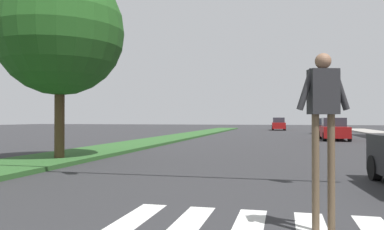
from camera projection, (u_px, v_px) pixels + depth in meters
The scene contains 7 objects.
ground_plane at pixel (289, 140), 28.37m from camera, with size 140.00×140.00×0.00m, color #2D2D30.
median_strip at pixel (167, 139), 28.48m from camera, with size 3.00×64.00×0.15m, color #2D5B28.
tree_mid at pixel (60, 32), 14.18m from camera, with size 4.73×4.73×7.03m.
pedestrian_performer at pixel (323, 113), 5.26m from camera, with size 0.74×0.34×2.49m.
sedan_midblock at pixel (334, 130), 28.37m from camera, with size 1.94×4.59×1.65m.
sedan_distant at pixel (324, 127), 40.02m from camera, with size 1.81×4.24×1.62m.
sedan_far_horizon at pixel (279, 124), 52.60m from camera, with size 1.98×4.56×1.73m.
Camera 1 is at (-0.39, 0.72, 1.59)m, focal length 35.91 mm.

